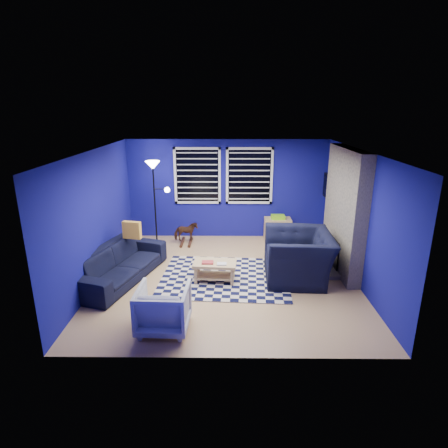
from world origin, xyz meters
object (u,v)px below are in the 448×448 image
rocking_horse (186,232)px  cabinet (277,229)px  armchair_big (298,256)px  floor_lamp (154,177)px  tv (330,188)px  armchair_bent (163,308)px  sofa (120,263)px  coffee_table (215,267)px

rocking_horse → cabinet: bearing=-96.6°
armchair_big → floor_lamp: bearing=-119.1°
tv → armchair_bent: 5.22m
tv → rocking_horse: bearing=-178.7°
sofa → floor_lamp: bearing=6.7°
armchair_bent → armchair_big: bearing=-140.1°
armchair_bent → coffee_table: armchair_bent is taller
tv → armchair_big: size_ratio=0.70×
tv → floor_lamp: size_ratio=0.49×
armchair_bent → rocking_horse: 3.74m
armchair_bent → floor_lamp: bearing=-76.2°
tv → coffee_table: bearing=-141.3°
sofa → floor_lamp: floor_lamp is taller
armchair_bent → coffee_table: size_ratio=0.92×
floor_lamp → cabinet: bearing=5.9°
coffee_table → cabinet: bearing=57.7°
rocking_horse → armchair_big: bearing=-143.1°
armchair_bent → floor_lamp: 4.05m
cabinet → rocking_horse: bearing=-170.7°
cabinet → floor_lamp: 3.33m
armchair_big → floor_lamp: (-3.13, 1.93, 1.21)m
tv → rocking_horse: size_ratio=1.76×
armchair_big → coffee_table: size_ratio=1.67×
armchair_bent → rocking_horse: size_ratio=1.38×
cabinet → floor_lamp: bearing=-172.9°
rocking_horse → floor_lamp: bearing=74.0°
sofa → floor_lamp: size_ratio=1.12×
tv → coffee_table: tv is taller
sofa → floor_lamp: (0.37, 2.03, 1.34)m
tv → coffee_table: size_ratio=1.17×
rocking_horse → floor_lamp: (-0.71, 0.01, 1.36)m
rocking_horse → coffee_table: (0.78, -2.07, -0.02)m
sofa → cabinet: 4.12m
tv → armchair_bent: (-3.40, -3.81, -1.04)m
armchair_bent → floor_lamp: (-0.77, 3.75, 1.32)m
rocking_horse → coffee_table: size_ratio=0.66×
cabinet → floor_lamp: (-3.01, -0.31, 1.39)m
sofa → armchair_big: bearing=-71.3°
rocking_horse → tv: bearing=-103.5°
floor_lamp → rocking_horse: bearing=-1.2°
rocking_horse → floor_lamp: floor_lamp is taller
sofa → coffee_table: size_ratio=2.69×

